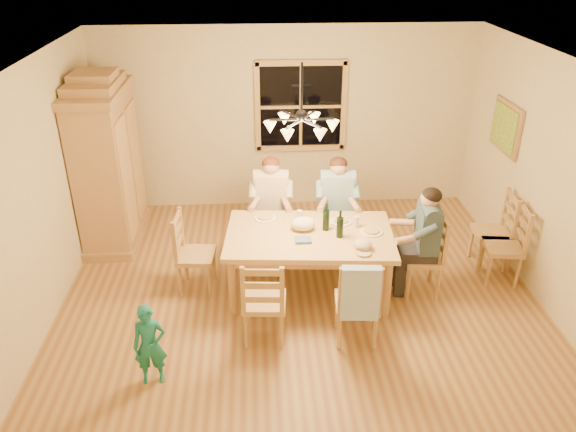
{
  "coord_description": "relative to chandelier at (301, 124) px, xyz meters",
  "views": [
    {
      "loc": [
        -0.47,
        -5.48,
        3.85
      ],
      "look_at": [
        -0.13,
        0.1,
        0.98
      ],
      "focal_mm": 35.0,
      "sensor_mm": 36.0,
      "label": 1
    }
  ],
  "objects": [
    {
      "name": "plate_woman",
      "position": [
        -0.38,
        0.48,
        -1.31
      ],
      "size": [
        0.26,
        0.26,
        0.02
      ],
      "primitive_type": "cylinder",
      "color": "white",
      "rests_on": "dining_table"
    },
    {
      "name": "wall_back",
      "position": [
        0.0,
        2.5,
        -0.73
      ],
      "size": [
        5.5,
        0.02,
        2.7
      ],
      "primitive_type": "cube",
      "color": "#C6B78C",
      "rests_on": "floor"
    },
    {
      "name": "dining_table",
      "position": [
        0.11,
        0.08,
        -1.42
      ],
      "size": [
        1.98,
        1.3,
        0.76
      ],
      "rotation": [
        0.0,
        0.0,
        -0.08
      ],
      "color": "tan",
      "rests_on": "floor"
    },
    {
      "name": "painting",
      "position": [
        2.71,
        1.2,
        -0.48
      ],
      "size": [
        0.06,
        0.78,
        0.64
      ],
      "color": "olive",
      "rests_on": "wall_right"
    },
    {
      "name": "plate_slate",
      "position": [
        0.82,
        0.06,
        -1.31
      ],
      "size": [
        0.26,
        0.26,
        0.02
      ],
      "primitive_type": "cylinder",
      "color": "white",
      "rests_on": "dining_table"
    },
    {
      "name": "towel",
      "position": [
        0.5,
        -1.03,
        -1.38
      ],
      "size": [
        0.39,
        0.13,
        0.58
      ],
      "primitive_type": "cube",
      "rotation": [
        0.0,
        0.0,
        -0.08
      ],
      "color": "#9FB9D7",
      "rests_on": "chair_near_right"
    },
    {
      "name": "wine_bottle_a",
      "position": [
        0.31,
        0.16,
        -1.15
      ],
      "size": [
        0.08,
        0.08,
        0.33
      ],
      "primitive_type": "cylinder",
      "color": "black",
      "rests_on": "dining_table"
    },
    {
      "name": "wine_glass_a",
      "position": [
        0.02,
        0.39,
        -1.25
      ],
      "size": [
        0.06,
        0.06,
        0.14
      ],
      "primitive_type": "cylinder",
      "color": "silver",
      "rests_on": "dining_table"
    },
    {
      "name": "chair_spare_back",
      "position": [
        2.45,
        0.51,
        -1.77
      ],
      "size": [
        0.45,
        0.47,
        0.99
      ],
      "rotation": [
        0.0,
        0.0,
        1.49
      ],
      "color": "tan",
      "rests_on": "floor"
    },
    {
      "name": "wine_glass_b",
      "position": [
        0.66,
        0.21,
        -1.25
      ],
      "size": [
        0.06,
        0.06,
        0.14
      ],
      "primitive_type": "cylinder",
      "color": "silver",
      "rests_on": "dining_table"
    },
    {
      "name": "ceiling",
      "position": [
        0.0,
        0.0,
        0.62
      ],
      "size": [
        5.5,
        5.0,
        0.02
      ],
      "primitive_type": "cube",
      "color": "white",
      "rests_on": "wall_back"
    },
    {
      "name": "adult_plaid_man",
      "position": [
        0.55,
        0.95,
        -1.24
      ],
      "size": [
        0.42,
        0.45,
        0.87
      ],
      "rotation": [
        0.0,
        0.0,
        3.06
      ],
      "color": "teal",
      "rests_on": "floor"
    },
    {
      "name": "chair_end_left",
      "position": [
        -1.2,
        0.19,
        -1.77
      ],
      "size": [
        0.45,
        0.47,
        0.99
      ],
      "rotation": [
        0.0,
        0.0,
        -1.65
      ],
      "color": "tan",
      "rests_on": "floor"
    },
    {
      "name": "adult_woman",
      "position": [
        -0.29,
        1.01,
        -1.24
      ],
      "size": [
        0.42,
        0.45,
        0.87
      ],
      "rotation": [
        0.0,
        0.0,
        3.06
      ],
      "color": "beige",
      "rests_on": "floor"
    },
    {
      "name": "floor",
      "position": [
        0.0,
        0.0,
        -2.08
      ],
      "size": [
        5.5,
        5.5,
        0.0
      ],
      "primitive_type": "plane",
      "color": "brown",
      "rests_on": "ground"
    },
    {
      "name": "napkin",
      "position": [
        0.03,
        -0.09,
        -1.3
      ],
      "size": [
        0.19,
        0.15,
        0.03
      ],
      "primitive_type": "cube",
      "rotation": [
        0.0,
        0.0,
        -0.08
      ],
      "color": "#556F9C",
      "rests_on": "dining_table"
    },
    {
      "name": "armoire",
      "position": [
        -2.42,
        1.53,
        -1.02
      ],
      "size": [
        0.66,
        1.4,
        2.3
      ],
      "color": "olive",
      "rests_on": "floor"
    },
    {
      "name": "window",
      "position": [
        0.2,
        2.47,
        -0.53
      ],
      "size": [
        1.3,
        0.06,
        1.3
      ],
      "color": "black",
      "rests_on": "wall_back"
    },
    {
      "name": "cap",
      "position": [
        0.66,
        -0.3,
        -1.26
      ],
      "size": [
        0.2,
        0.2,
        0.11
      ],
      "primitive_type": "ellipsoid",
      "color": "tan",
      "rests_on": "dining_table"
    },
    {
      "name": "chair_far_left",
      "position": [
        -0.29,
        1.01,
        -1.77
      ],
      "size": [
        0.47,
        0.45,
        0.99
      ],
      "rotation": [
        0.0,
        0.0,
        3.06
      ],
      "color": "tan",
      "rests_on": "floor"
    },
    {
      "name": "wall_right",
      "position": [
        2.75,
        0.0,
        -0.73
      ],
      "size": [
        0.02,
        5.0,
        2.7
      ],
      "primitive_type": "cube",
      "color": "#C6B78C",
      "rests_on": "floor"
    },
    {
      "name": "chair_near_right",
      "position": [
        0.52,
        -0.85,
        -1.77
      ],
      "size": [
        0.47,
        0.45,
        0.99
      ],
      "rotation": [
        0.0,
        0.0,
        -0.08
      ],
      "color": "tan",
      "rests_on": "floor"
    },
    {
      "name": "wine_bottle_b",
      "position": [
        0.44,
        -0.01,
        -1.15
      ],
      "size": [
        0.08,
        0.08,
        0.33
      ],
      "primitive_type": "cylinder",
      "color": "black",
      "rests_on": "dining_table"
    },
    {
      "name": "child",
      "position": [
        -1.5,
        -1.34,
        -1.66
      ],
      "size": [
        0.33,
        0.23,
        0.84
      ],
      "primitive_type": "imported",
      "rotation": [
        0.0,
        0.0,
        0.1
      ],
      "color": "#1B7975",
      "rests_on": "floor"
    },
    {
      "name": "chair_end_right",
      "position": [
        1.43,
        -0.02,
        -1.77
      ],
      "size": [
        0.45,
        0.47,
        0.99
      ],
      "rotation": [
        0.0,
        0.0,
        1.49
      ],
      "color": "tan",
      "rests_on": "floor"
    },
    {
      "name": "cloth_bundle",
      "position": [
        0.05,
        0.18,
        -1.24
      ],
      "size": [
        0.28,
        0.22,
        0.15
      ],
      "primitive_type": "ellipsoid",
      "color": "beige",
      "rests_on": "dining_table"
    },
    {
      "name": "chandelier",
      "position": [
        0.0,
        0.0,
        0.0
      ],
      "size": [
        0.77,
        0.68,
        0.71
      ],
      "color": "black",
      "rests_on": "ceiling"
    },
    {
      "name": "chair_far_right",
      "position": [
        0.55,
        0.95,
        -1.77
      ],
      "size": [
        0.47,
        0.45,
        0.99
      ],
      "rotation": [
        0.0,
        0.0,
        3.06
      ],
      "color": "tan",
      "rests_on": "floor"
    },
    {
      "name": "wall_left",
      "position": [
        -2.75,
        0.0,
        -0.73
      ],
      "size": [
        0.02,
        5.0,
        2.7
      ],
      "primitive_type": "cube",
      "color": "#C6B78C",
      "rests_on": "floor"
    },
    {
      "name": "plate_plaid",
      "position": [
        0.51,
        0.34,
        -1.31
      ],
      "size": [
        0.26,
        0.26,
        0.02
      ],
      "primitive_type": "cylinder",
      "color": "white",
      "rests_on": "dining_table"
    },
    {
      "name": "adult_slate_man",
      "position": [
        1.43,
        -0.02,
        -1.24
      ],
      "size": [
        0.45,
        0.42,
        0.87
      ],
      "rotation": [
        0.0,
        0.0,
        1.49
      ],
      "color": "#3A4E5E",
      "rests_on": "floor"
    },
    {
      "name": "chair_spare_front",
      "position": [
        2.45,
        0.16,
        -1.77
      ],
      "size": [
        0.48,
        0.5,
        0.99
      ],
      "rotation": [
        0.0,
        0.0,
        1.43
      ],
      "color": "tan",
      "rests_on": "floor"
    },
    {
      "name": "chair_near_left",
      "position": [
        -0.43,
        -0.77,
        -1.77
      ],
      "size": [
        0.47,
        0.45,
        0.99
      ],
      "rotation": [
        0.0,
        0.0,
        -0.08
      ],
      "color": "tan",
      "rests_on": "floor"
    }
  ]
}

